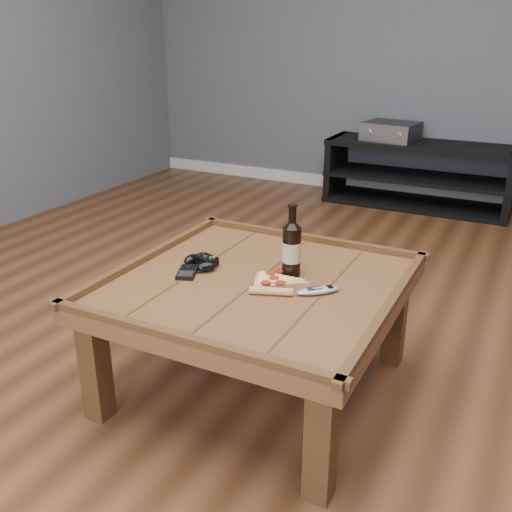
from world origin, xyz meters
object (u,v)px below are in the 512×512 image
at_px(coffee_table, 257,296).
at_px(media_console, 418,175).
at_px(pizza_slice, 274,282).
at_px(beer_bottle, 292,247).
at_px(av_receiver, 391,131).
at_px(remote_control, 318,290).
at_px(smartphone, 187,272).
at_px(game_controller, 202,262).

distance_m(coffee_table, media_console, 2.75).
height_order(media_console, pizza_slice, media_console).
distance_m(coffee_table, beer_bottle, 0.22).
bearing_deg(coffee_table, av_receiver, 94.95).
bearing_deg(remote_control, smartphone, -124.59).
xyz_separation_m(game_controller, smartphone, (-0.01, -0.08, -0.01)).
relative_size(coffee_table, av_receiver, 2.39).
bearing_deg(smartphone, beer_bottle, 4.08).
height_order(pizza_slice, remote_control, pizza_slice).
xyz_separation_m(pizza_slice, av_receiver, (-0.30, 2.74, 0.11)).
bearing_deg(remote_control, pizza_slice, -131.19).
distance_m(media_console, pizza_slice, 2.76).
bearing_deg(media_console, remote_control, -85.12).
height_order(coffee_table, remote_control, coffee_table).
bearing_deg(game_controller, beer_bottle, 35.16).
bearing_deg(smartphone, coffee_table, -8.82).
xyz_separation_m(game_controller, av_receiver, (0.01, 2.72, 0.10)).
distance_m(coffee_table, av_receiver, 2.76).
distance_m(game_controller, remote_control, 0.49).
xyz_separation_m(pizza_slice, smartphone, (-0.33, -0.06, -0.00)).
bearing_deg(av_receiver, pizza_slice, -75.76).
bearing_deg(beer_bottle, smartphone, -153.68).
xyz_separation_m(media_console, remote_control, (0.23, -2.75, 0.22)).
bearing_deg(beer_bottle, av_receiver, 97.00).
bearing_deg(av_receiver, remote_control, -72.31).
height_order(smartphone, remote_control, remote_control).
bearing_deg(media_console, beer_bottle, -88.14).
bearing_deg(remote_control, coffee_table, -131.41).
bearing_deg(media_console, coffee_table, -90.00).
bearing_deg(smartphone, av_receiver, 67.28).
relative_size(coffee_table, game_controller, 6.61).
relative_size(coffee_table, beer_bottle, 3.80).
xyz_separation_m(beer_bottle, remote_control, (0.15, -0.11, -0.10)).
xyz_separation_m(beer_bottle, game_controller, (-0.34, -0.09, -0.09)).
bearing_deg(media_console, pizza_slice, -88.62).
bearing_deg(coffee_table, smartphone, -166.57).
distance_m(coffee_table, remote_control, 0.24).
xyz_separation_m(game_controller, remote_control, (0.48, -0.02, -0.01)).
bearing_deg(av_receiver, game_controller, -82.34).
relative_size(pizza_slice, smartphone, 2.27).
bearing_deg(av_receiver, media_console, 9.14).
bearing_deg(coffee_table, media_console, 90.00).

